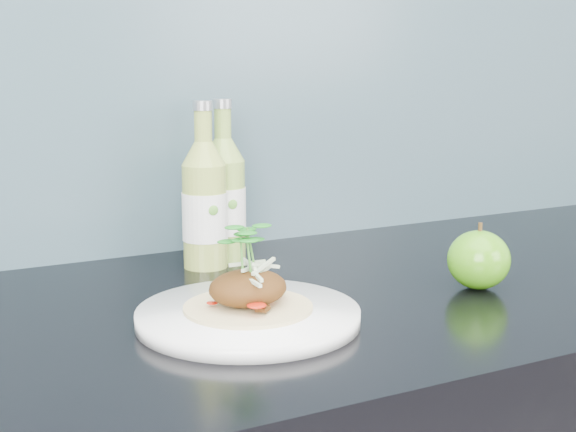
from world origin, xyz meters
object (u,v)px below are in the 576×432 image
dinner_plate (248,316)px  green_apple (479,260)px  cider_bottle_right (224,200)px  cider_bottle_left (205,205)px

dinner_plate → green_apple: bearing=-2.1°
green_apple → cider_bottle_right: 0.36m
dinner_plate → cider_bottle_right: bearing=71.7°
cider_bottle_right → cider_bottle_left: bearing=-131.2°
dinner_plate → green_apple: (0.31, -0.01, 0.03)m
dinner_plate → cider_bottle_right: size_ratio=1.12×
dinner_plate → green_apple: 0.31m
cider_bottle_left → dinner_plate: bearing=-82.4°
green_apple → cider_bottle_left: size_ratio=0.42×
cider_bottle_left → cider_bottle_right: 0.05m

